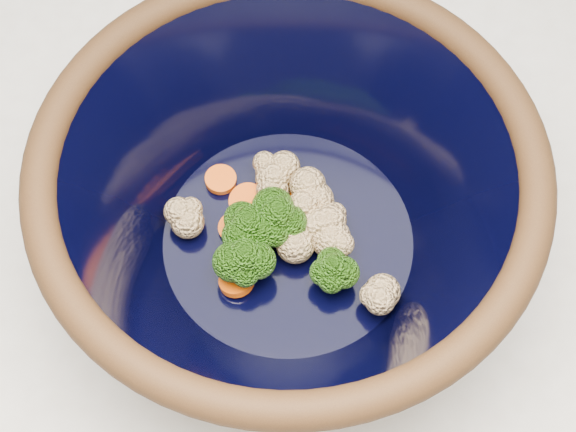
# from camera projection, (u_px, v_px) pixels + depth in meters

# --- Properties ---
(ground) EXTENTS (3.00, 3.00, 0.00)m
(ground) POSITION_uv_depth(u_px,v_px,m) (270.00, 420.00, 1.52)
(ground) COLOR #9E7A54
(ground) RESTS_ON ground
(counter) EXTENTS (1.20, 1.20, 0.90)m
(counter) POSITION_uv_depth(u_px,v_px,m) (264.00, 341.00, 1.12)
(counter) COLOR silver
(counter) RESTS_ON ground
(mixing_bowl) EXTENTS (0.43, 0.43, 0.16)m
(mixing_bowl) POSITION_uv_depth(u_px,v_px,m) (288.00, 206.00, 0.61)
(mixing_bowl) COLOR black
(mixing_bowl) RESTS_ON counter
(vegetable_pile) EXTENTS (0.18, 0.13, 0.05)m
(vegetable_pile) POSITION_uv_depth(u_px,v_px,m) (282.00, 229.00, 0.63)
(vegetable_pile) COLOR #608442
(vegetable_pile) RESTS_ON mixing_bowl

